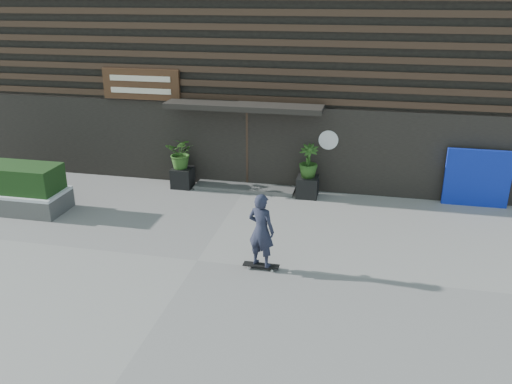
% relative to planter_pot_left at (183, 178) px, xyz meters
% --- Properties ---
extents(ground, '(80.00, 80.00, 0.00)m').
position_rel_planter_pot_left_xyz_m(ground, '(1.90, -4.40, -0.30)').
color(ground, gray).
rests_on(ground, ground).
extents(entrance_step, '(3.00, 0.80, 0.12)m').
position_rel_planter_pot_left_xyz_m(entrance_step, '(1.90, 0.20, -0.24)').
color(entrance_step, '#484845').
rests_on(entrance_step, ground).
extents(planter_pot_left, '(0.60, 0.60, 0.60)m').
position_rel_planter_pot_left_xyz_m(planter_pot_left, '(0.00, 0.00, 0.00)').
color(planter_pot_left, black).
rests_on(planter_pot_left, ground).
extents(bamboo_left, '(0.86, 0.75, 0.96)m').
position_rel_planter_pot_left_xyz_m(bamboo_left, '(0.00, 0.00, 0.78)').
color(bamboo_left, '#2D591E').
rests_on(bamboo_left, planter_pot_left).
extents(planter_pot_right, '(0.60, 0.60, 0.60)m').
position_rel_planter_pot_left_xyz_m(planter_pot_right, '(3.80, 0.00, 0.00)').
color(planter_pot_right, black).
rests_on(planter_pot_right, ground).
extents(bamboo_right, '(0.54, 0.54, 0.96)m').
position_rel_planter_pot_left_xyz_m(bamboo_right, '(3.80, 0.00, 0.78)').
color(bamboo_right, '#2D591E').
rests_on(bamboo_right, planter_pot_right).
extents(raised_bed, '(3.50, 1.20, 0.50)m').
position_rel_planter_pot_left_xyz_m(raised_bed, '(-4.20, -2.63, -0.05)').
color(raised_bed, '#484846').
rests_on(raised_bed, ground).
extents(snow_layer, '(3.50, 1.20, 0.08)m').
position_rel_planter_pot_left_xyz_m(snow_layer, '(-4.20, -2.63, 0.24)').
color(snow_layer, silver).
rests_on(snow_layer, raised_bed).
extents(hedge, '(3.30, 1.00, 0.70)m').
position_rel_planter_pot_left_xyz_m(hedge, '(-4.20, -2.63, 0.63)').
color(hedge, '#163312').
rests_on(hedge, snow_layer).
extents(blue_tarp, '(1.72, 0.12, 1.61)m').
position_rel_planter_pot_left_xyz_m(blue_tarp, '(8.41, 0.30, 0.51)').
color(blue_tarp, '#0C1FA3').
rests_on(blue_tarp, ground).
extents(building, '(18.00, 11.00, 8.00)m').
position_rel_planter_pot_left_xyz_m(building, '(1.90, 5.56, 3.69)').
color(building, black).
rests_on(building, ground).
extents(skateboarder, '(0.78, 0.55, 1.73)m').
position_rel_planter_pot_left_xyz_m(skateboarder, '(3.36, -4.45, 0.60)').
color(skateboarder, black).
rests_on(skateboarder, ground).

